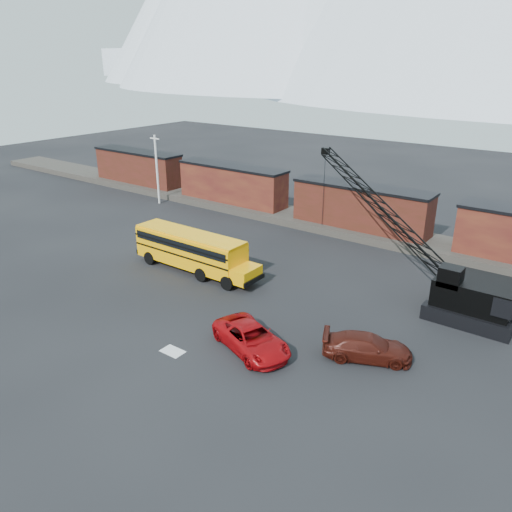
# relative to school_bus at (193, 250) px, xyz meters

# --- Properties ---
(ground) EXTENTS (160.00, 160.00, 0.00)m
(ground) POSITION_rel_school_bus_xyz_m (6.73, -5.58, -1.79)
(ground) COLOR black
(ground) RESTS_ON ground
(gravel_berm) EXTENTS (120.00, 5.00, 0.70)m
(gravel_berm) POSITION_rel_school_bus_xyz_m (6.73, 16.42, -1.44)
(gravel_berm) COLOR #464039
(gravel_berm) RESTS_ON ground
(boxcar_west_far) EXTENTS (13.70, 3.10, 4.17)m
(boxcar_west_far) POSITION_rel_school_bus_xyz_m (-25.27, 16.42, 0.97)
(boxcar_west_far) COLOR #521C17
(boxcar_west_far) RESTS_ON gravel_berm
(boxcar_west_near) EXTENTS (13.70, 3.10, 4.17)m
(boxcar_west_near) POSITION_rel_school_bus_xyz_m (-9.27, 16.42, 0.97)
(boxcar_west_near) COLOR #421314
(boxcar_west_near) RESTS_ON gravel_berm
(boxcar_mid) EXTENTS (13.70, 3.10, 4.17)m
(boxcar_mid) POSITION_rel_school_bus_xyz_m (6.73, 16.42, 0.97)
(boxcar_mid) COLOR #521C17
(boxcar_mid) RESTS_ON gravel_berm
(utility_pole) EXTENTS (1.40, 0.24, 8.00)m
(utility_pole) POSITION_rel_school_bus_xyz_m (-17.27, 12.42, 2.36)
(utility_pole) COLOR silver
(utility_pole) RESTS_ON ground
(snow_patch) EXTENTS (1.40, 0.90, 0.02)m
(snow_patch) POSITION_rel_school_bus_xyz_m (7.23, -9.58, -1.78)
(snow_patch) COLOR silver
(snow_patch) RESTS_ON ground
(school_bus) EXTENTS (11.65, 2.65, 3.19)m
(school_bus) POSITION_rel_school_bus_xyz_m (0.00, 0.00, 0.00)
(school_bus) COLOR #FFA805
(school_bus) RESTS_ON ground
(red_pickup) EXTENTS (6.18, 4.40, 1.56)m
(red_pickup) POSITION_rel_school_bus_xyz_m (10.86, -6.67, -1.01)
(red_pickup) COLOR #A5070C
(red_pickup) RESTS_ON ground
(maroon_suv) EXTENTS (5.47, 4.01, 1.47)m
(maroon_suv) POSITION_rel_school_bus_xyz_m (16.72, -3.41, -1.06)
(maroon_suv) COLOR #3D110B
(maroon_suv) RESTS_ON ground
(crawler_crane) EXTENTS (20.09, 12.23, 8.50)m
(crawler_crane) POSITION_rel_school_bus_xyz_m (11.22, 9.90, 3.34)
(crawler_crane) COLOR black
(crawler_crane) RESTS_ON ground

